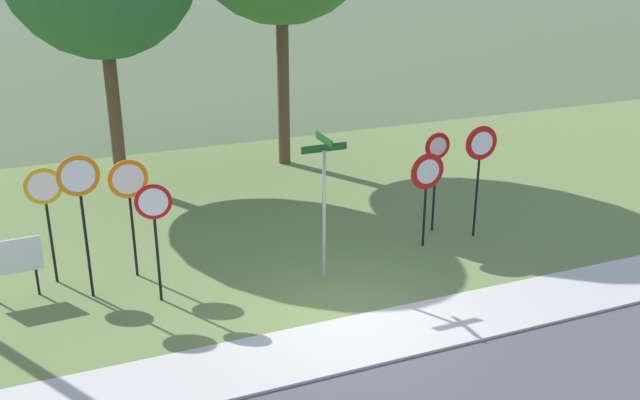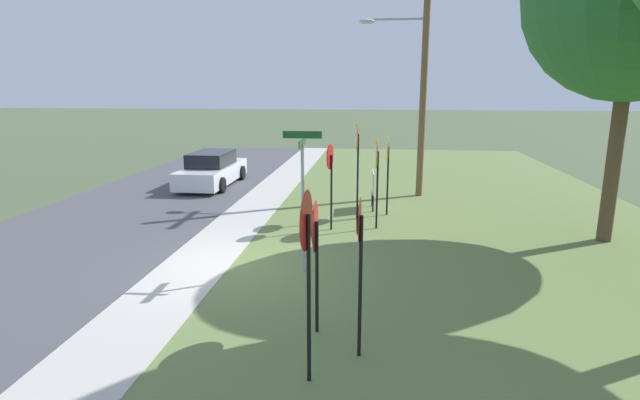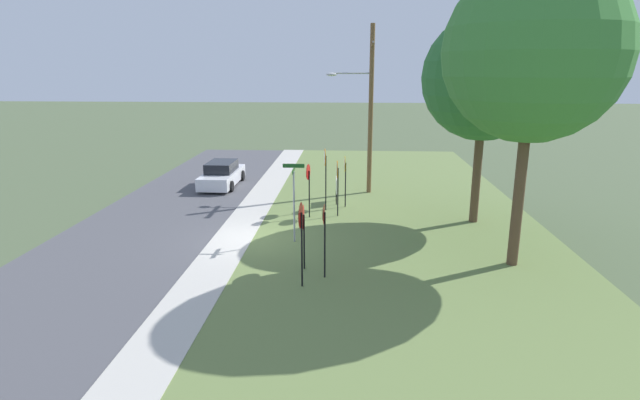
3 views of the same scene
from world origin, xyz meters
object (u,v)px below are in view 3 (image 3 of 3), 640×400
object	(u,v)px
street_name_post	(294,196)
notice_board	(336,186)
yield_sign_near_right	(303,222)
oak_tree_right	(533,53)
stop_sign_far_left	(309,179)
stop_sign_near_left	(325,165)
yield_sign_far_left	(324,224)
stop_sign_far_center	(345,170)
yield_sign_near_left	(300,224)
stop_sign_near_right	(337,176)
oak_tree_left	(484,78)
utility_pole	(368,104)
parked_hatchback_near	(222,175)

from	to	relation	value
street_name_post	notice_board	world-z (taller)	street_name_post
yield_sign_near_right	street_name_post	xyz separation A→B (m)	(-2.71, -0.59, 0.17)
street_name_post	yield_sign_near_right	bearing A→B (deg)	11.74
notice_board	oak_tree_right	xyz separation A→B (m)	(7.76, 6.25, 6.14)
stop_sign_far_left	stop_sign_near_left	bearing A→B (deg)	159.82
oak_tree_right	yield_sign_far_left	bearing A→B (deg)	-76.69
stop_sign_far_left	stop_sign_far_center	distance (m)	2.43
notice_board	yield_sign_near_left	bearing A→B (deg)	-7.10
stop_sign_near_right	oak_tree_right	xyz separation A→B (m)	(5.44, 6.15, 5.10)
stop_sign_near_left	stop_sign_near_right	distance (m)	1.15
yield_sign_near_right	oak_tree_left	distance (m)	10.08
street_name_post	utility_pole	xyz separation A→B (m)	(-8.20, 2.97, 2.87)
yield_sign_near_left	stop_sign_near_right	bearing A→B (deg)	177.77
oak_tree_left	oak_tree_right	distance (m)	5.04
yield_sign_far_left	oak_tree_right	world-z (taller)	oak_tree_right
oak_tree_left	stop_sign_far_left	bearing A→B (deg)	-91.68
yield_sign_near_left	oak_tree_right	bearing A→B (deg)	112.08
stop_sign_far_center	yield_sign_far_left	xyz separation A→B (m)	(8.53, -0.56, -0.01)
stop_sign_near_right	yield_sign_near_left	size ratio (longest dim) A/B	0.95
parked_hatchback_near	street_name_post	bearing A→B (deg)	29.27
oak_tree_right	stop_sign_far_center	bearing A→B (deg)	-140.29
stop_sign_far_center	oak_tree_left	xyz separation A→B (m)	(2.06, 5.65, 4.29)
stop_sign_far_center	oak_tree_right	distance (m)	10.48
notice_board	stop_sign_near_left	bearing A→B (deg)	-22.13
stop_sign_far_left	oak_tree_left	xyz separation A→B (m)	(0.21, 7.24, 4.34)
stop_sign_far_left	yield_sign_near_right	size ratio (longest dim) A/B	1.09
yield_sign_near_left	utility_pole	size ratio (longest dim) A/B	0.31
notice_board	stop_sign_far_left	bearing A→B (deg)	-26.79
stop_sign_far_center	oak_tree_right	world-z (taller)	oak_tree_right
stop_sign_far_left	oak_tree_right	xyz separation A→B (m)	(5.17, 7.41, 5.22)
stop_sign_near_left	stop_sign_far_center	world-z (taller)	stop_sign_near_left
stop_sign_near_left	utility_pole	distance (m)	4.89
stop_sign_near_right	notice_board	world-z (taller)	stop_sign_near_right
stop_sign_far_center	yield_sign_near_right	world-z (taller)	stop_sign_far_center
yield_sign_near_left	street_name_post	bearing A→B (deg)	-166.58
yield_sign_near_left	notice_board	bearing A→B (deg)	179.88
stop_sign_far_center	yield_sign_near_left	xyz separation A→B (m)	(9.26, -1.22, 0.21)
oak_tree_right	oak_tree_left	bearing A→B (deg)	-178.00
utility_pole	oak_tree_right	bearing A→B (deg)	25.15
stop_sign_near_left	oak_tree_left	xyz separation A→B (m)	(1.43, 6.56, 3.94)
yield_sign_near_left	utility_pole	xyz separation A→B (m)	(-12.31, 2.32, 2.67)
stop_sign_near_left	street_name_post	distance (m)	4.64
stop_sign_near_right	utility_pole	bearing A→B (deg)	159.63
notice_board	oak_tree_left	world-z (taller)	oak_tree_left
stop_sign_far_center	notice_board	world-z (taller)	stop_sign_far_center
oak_tree_left	oak_tree_right	world-z (taller)	oak_tree_right
stop_sign_near_left	utility_pole	world-z (taller)	utility_pole
yield_sign_near_right	stop_sign_near_right	bearing A→B (deg)	171.27
notice_board	yield_sign_near_right	bearing A→B (deg)	-8.24
stop_sign_far_left	utility_pole	size ratio (longest dim) A/B	0.28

